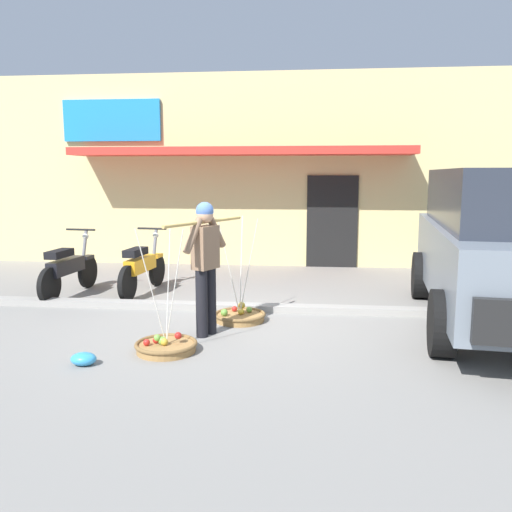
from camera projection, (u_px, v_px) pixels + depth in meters
The scene contains 10 objects.
ground_plane at pixel (231, 323), 7.34m from camera, with size 90.00×90.00×0.00m, color gray.
sidewalk_curb at pixel (238, 307), 8.02m from camera, with size 20.00×0.24×0.10m, color gray.
fruit_vendor at pixel (205, 260), 6.66m from camera, with size 0.71×1.40×1.70m.
fruit_basket_left_side at pixel (166, 346), 6.15m from camera, with size 0.72×0.72×1.45m.
fruit_basket_right_side at pixel (240, 316), 7.44m from camera, with size 0.72×0.72×1.45m.
motorcycle_nearest_shop at pixel (68, 269), 8.94m from camera, with size 0.54×1.82×1.09m.
motorcycle_second_in_row at pixel (142, 267), 9.11m from camera, with size 0.54×1.82×1.09m.
parked_truck at pixel (507, 243), 7.09m from camera, with size 2.56×4.98×2.10m.
storefront_building at pixel (256, 171), 14.11m from camera, with size 13.00×6.00×4.20m.
plastic_litter_bag at pixel (83, 359), 5.72m from camera, with size 0.28×0.22×0.14m, color #3393D1.
Camera 1 is at (1.11, -7.03, 2.04)m, focal length 37.39 mm.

